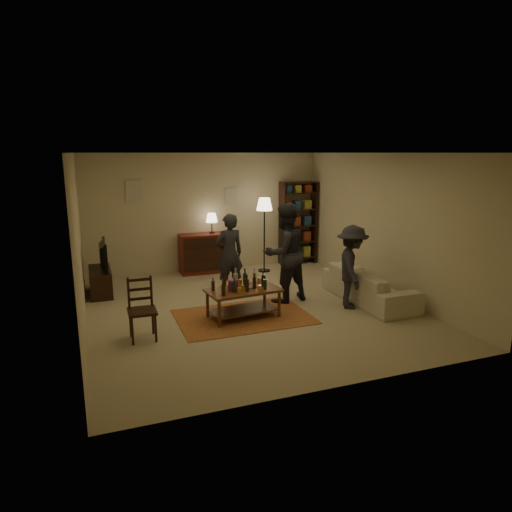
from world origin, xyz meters
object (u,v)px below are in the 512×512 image
coffee_table (243,293)px  person_right (285,253)px  person_left (229,254)px  bookshelf (298,222)px  floor_lamp (264,209)px  dining_chair (141,307)px  tv_stand (100,275)px  sofa (369,285)px  dresser (202,252)px  person_by_sofa (352,267)px

coffee_table → person_right: person_right is taller
person_left → bookshelf: bearing=-148.4°
floor_lamp → person_right: bearing=-101.8°
dining_chair → floor_lamp: floor_lamp is taller
dining_chair → tv_stand: bearing=102.0°
tv_stand → person_right: 3.61m
dining_chair → sofa: size_ratio=0.45×
tv_stand → sofa: (4.64, -2.20, -0.08)m
bookshelf → person_right: bookshelf is taller
coffee_table → sofa: 2.47m
dresser → person_left: (0.13, -1.69, 0.31)m
tv_stand → person_left: size_ratio=0.67×
coffee_table → floor_lamp: (1.45, 2.71, 1.02)m
bookshelf → floor_lamp: size_ratio=1.18×
sofa → floor_lamp: bearing=20.4°
sofa → person_left: bearing=57.9°
floor_lamp → dresser: bearing=164.5°
dining_chair → dresser: dresser is taller
dining_chair → bookshelf: (4.19, 3.48, 0.54)m
coffee_table → bookshelf: size_ratio=0.62×
person_right → person_by_sofa: size_ratio=1.23×
floor_lamp → person_by_sofa: (0.52, -2.90, -0.71)m
bookshelf → floor_lamp: (-1.06, -0.45, 0.41)m
dresser → bookshelf: 2.50m
person_by_sofa → floor_lamp: bearing=34.4°
sofa → dresser: bearing=37.5°
dining_chair → tv_stand: 2.55m
coffee_table → dresser: bearing=88.6°
dining_chair → sofa: (4.15, 0.30, -0.19)m
tv_stand → bookshelf: (4.69, 0.98, 0.65)m
dresser → person_right: bearing=-70.1°
sofa → person_by_sofa: (-0.50, -0.17, 0.44)m
sofa → person_by_sofa: bearing=108.3°
tv_stand → bookshelf: 4.84m
floor_lamp → sofa: bearing=-69.6°
dresser → person_right: (0.92, -2.54, 0.44)m
sofa → person_right: size_ratio=1.14×
tv_stand → dresser: 2.43m
person_right → person_left: bearing=-60.1°
coffee_table → person_by_sofa: size_ratio=0.85×
dining_chair → sofa: bearing=4.9°
floor_lamp → person_by_sofa: bearing=-79.9°
bookshelf → person_by_sofa: 3.40m
tv_stand → person_left: 2.54m
sofa → person_by_sofa: person_by_sofa is taller
dining_chair → person_by_sofa: bearing=2.8°
bookshelf → dresser: bearing=-178.4°
dresser → person_by_sofa: (1.89, -3.28, 0.26)m
floor_lamp → sofa: (1.02, -2.73, -1.14)m
dresser → coffee_table: bearing=-91.4°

